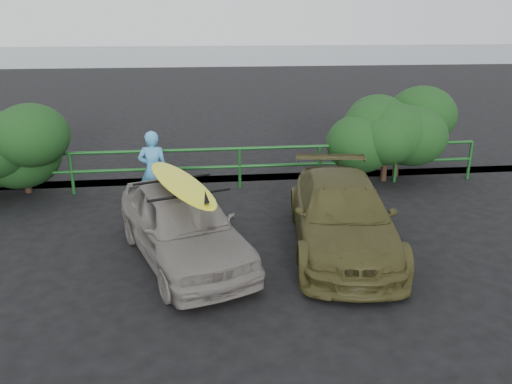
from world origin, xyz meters
TOP-DOWN VIEW (x-y plane):
  - ground at (0.00, 0.00)m, footprint 80.00×80.00m
  - ocean at (0.00, 60.00)m, footprint 200.00×200.00m
  - guardrail at (0.00, 5.00)m, footprint 14.00×0.08m
  - shrub_right at (5.00, 5.50)m, footprint 3.20×2.40m
  - sedan at (-0.31, 1.20)m, footprint 2.72×4.12m
  - olive_vehicle at (2.53, 1.37)m, footprint 2.36×4.52m
  - man at (-0.98, 3.80)m, footprint 0.68×0.48m
  - roof_rack at (-0.31, 1.20)m, footprint 1.62×1.37m
  - surfboard at (-0.31, 1.20)m, footprint 1.53×2.93m

SIDE VIEW (x-z plane):
  - ground at x=0.00m, z-range 0.00..0.00m
  - ocean at x=0.00m, z-range 0.00..0.00m
  - guardrail at x=0.00m, z-range 0.00..1.04m
  - olive_vehicle at x=2.53m, z-range 0.00..1.25m
  - sedan at x=-0.31m, z-range 0.00..1.30m
  - man at x=-0.98m, z-range 0.00..1.75m
  - shrub_right at x=5.00m, z-range 0.00..2.06m
  - roof_rack at x=-0.31m, z-range 1.30..1.35m
  - surfboard at x=-0.31m, z-range 1.35..1.43m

